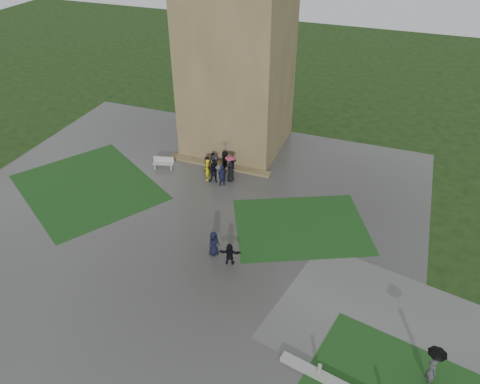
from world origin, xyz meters
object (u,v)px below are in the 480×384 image
(pedestrian_mid, at_px, (214,243))
(pedestrian_path, at_px, (434,362))
(bench, at_px, (164,163))
(tower, at_px, (237,45))
(pedestrian_near, at_px, (230,254))

(pedestrian_mid, bearing_deg, pedestrian_path, -84.09)
(bench, relative_size, pedestrian_path, 0.75)
(pedestrian_path, bearing_deg, pedestrian_mid, 159.50)
(tower, distance_m, pedestrian_near, 18.11)
(tower, relative_size, pedestrian_mid, 10.47)
(tower, relative_size, bench, 9.97)
(tower, height_order, pedestrian_near, tower)
(tower, height_order, pedestrian_mid, tower)
(tower, height_order, pedestrian_path, tower)
(bench, relative_size, pedestrian_near, 1.19)
(tower, xyz_separation_m, pedestrian_near, (5.23, -15.26, -8.22))
(bench, xyz_separation_m, pedestrian_near, (9.47, -8.95, 0.24))
(pedestrian_near, bearing_deg, pedestrian_path, 144.89)
(bench, bearing_deg, tower, 41.87)
(tower, xyz_separation_m, pedestrian_path, (17.28, -19.77, -7.47))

